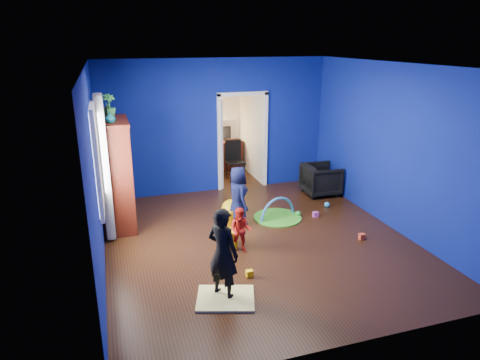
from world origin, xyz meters
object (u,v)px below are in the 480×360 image
object	(u,v)px
armchair	(321,179)
toddler_red	(240,230)
vase	(110,118)
study_desk	(225,155)
child_black	(223,253)
play_mat	(277,217)
hopper_ball	(231,209)
child_navy	(238,196)
kid_chair	(228,233)
crt_tv	(118,172)
tv_armoire	(115,175)
folding_chair	(235,162)

from	to	relation	value
armchair	toddler_red	world-z (taller)	toddler_red
vase	study_desk	distance (m)	4.56
armchair	toddler_red	size ratio (longest dim) A/B	1.00
child_black	play_mat	distance (m)	2.83
toddler_red	hopper_ball	bearing A→B (deg)	107.45
armchair	child_black	xyz separation A→B (m)	(-3.09, -3.15, 0.29)
armchair	toddler_red	distance (m)	3.22
child_navy	vase	size ratio (longest dim) A/B	6.27
armchair	child_navy	bearing A→B (deg)	115.71
vase	hopper_ball	distance (m)	2.76
kid_chair	child_black	bearing A→B (deg)	-127.20
child_black	crt_tv	distance (m)	3.03
tv_armoire	folding_chair	world-z (taller)	tv_armoire
toddler_red	child_navy	bearing A→B (deg)	102.54
hopper_ball	folding_chair	world-z (taller)	folding_chair
armchair	play_mat	bearing A→B (deg)	126.09
armchair	toddler_red	xyz separation A→B (m)	(-2.50, -2.03, 0.03)
play_mat	folding_chair	size ratio (longest dim) A/B	0.99
hopper_ball	play_mat	size ratio (longest dim) A/B	0.42
hopper_ball	study_desk	world-z (taller)	study_desk
study_desk	folding_chair	size ratio (longest dim) A/B	0.96
play_mat	folding_chair	distance (m)	2.53
child_navy	tv_armoire	xyz separation A→B (m)	(-2.09, 0.59, 0.43)
vase	study_desk	xyz separation A→B (m)	(2.81, 3.18, -1.67)
hopper_ball	kid_chair	distance (m)	1.17
child_navy	toddler_red	xyz separation A→B (m)	(-0.28, -1.05, -0.18)
armchair	child_navy	xyz separation A→B (m)	(-2.22, -0.97, 0.21)
child_black	study_desk	bearing A→B (deg)	-54.18
child_black	crt_tv	xyz separation A→B (m)	(-1.18, 2.76, 0.39)
child_navy	hopper_ball	distance (m)	0.44
tv_armoire	play_mat	distance (m)	3.11
toddler_red	play_mat	bearing A→B (deg)	72.21
hopper_ball	kid_chair	world-z (taller)	kid_chair
child_navy	play_mat	xyz separation A→B (m)	(0.80, 0.02, -0.54)
crt_tv	kid_chair	size ratio (longest dim) A/B	1.40
child_navy	folding_chair	distance (m)	2.61
toddler_red	tv_armoire	size ratio (longest dim) A/B	0.38
child_navy	play_mat	size ratio (longest dim) A/B	1.21
hopper_ball	study_desk	xyz separation A→B (m)	(0.77, 3.22, 0.18)
vase	folding_chair	bearing A→B (deg)	38.34
child_black	tv_armoire	xyz separation A→B (m)	(-1.22, 2.76, 0.35)
vase	play_mat	xyz separation A→B (m)	(2.89, -0.27, -2.04)
tv_armoire	hopper_ball	world-z (taller)	tv_armoire
child_navy	play_mat	world-z (taller)	child_navy
play_mat	study_desk	distance (m)	3.47
child_navy	kid_chair	size ratio (longest dim) A/B	2.20
kid_chair	folding_chair	world-z (taller)	folding_chair
armchair	folding_chair	world-z (taller)	folding_chair
vase	hopper_ball	size ratio (longest dim) A/B	0.45
hopper_ball	study_desk	size ratio (longest dim) A/B	0.44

